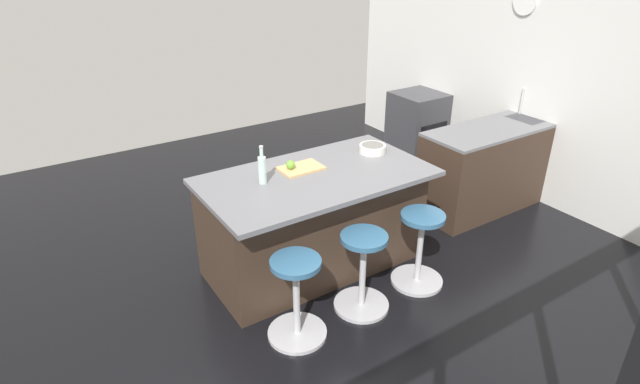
{
  "coord_description": "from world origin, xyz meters",
  "views": [
    {
      "loc": [
        1.96,
        3.07,
        2.63
      ],
      "look_at": [
        -0.08,
        -0.05,
        0.77
      ],
      "focal_mm": 28.56,
      "sensor_mm": 36.0,
      "label": 1
    }
  ],
  "objects_px": {
    "stool_middle": "(363,274)",
    "stool_by_window": "(419,251)",
    "kitchen_island": "(314,220)",
    "stool_near_camera": "(297,301)",
    "apple_green": "(291,165)",
    "fruit_bowl": "(373,148)",
    "cutting_board": "(301,168)",
    "oven_range": "(417,126)",
    "water_bottle": "(262,169)"
  },
  "relations": [
    {
      "from": "oven_range",
      "to": "kitchen_island",
      "type": "xyz_separation_m",
      "value": [
        2.48,
        1.38,
        0.02
      ]
    },
    {
      "from": "kitchen_island",
      "to": "stool_by_window",
      "type": "xyz_separation_m",
      "value": [
        -0.59,
        0.7,
        -0.15
      ]
    },
    {
      "from": "oven_range",
      "to": "fruit_bowl",
      "type": "bearing_deg",
      "value": 35.73
    },
    {
      "from": "apple_green",
      "to": "fruit_bowl",
      "type": "height_order",
      "value": "apple_green"
    },
    {
      "from": "water_bottle",
      "to": "fruit_bowl",
      "type": "bearing_deg",
      "value": -178.15
    },
    {
      "from": "kitchen_island",
      "to": "water_bottle",
      "type": "xyz_separation_m",
      "value": [
        0.44,
        -0.05,
        0.57
      ]
    },
    {
      "from": "stool_middle",
      "to": "fruit_bowl",
      "type": "bearing_deg",
      "value": -131.01
    },
    {
      "from": "stool_middle",
      "to": "stool_by_window",
      "type": "bearing_deg",
      "value": 180.0
    },
    {
      "from": "apple_green",
      "to": "cutting_board",
      "type": "bearing_deg",
      "value": 169.98
    },
    {
      "from": "cutting_board",
      "to": "water_bottle",
      "type": "bearing_deg",
      "value": 9.34
    },
    {
      "from": "kitchen_island",
      "to": "stool_middle",
      "type": "distance_m",
      "value": 0.71
    },
    {
      "from": "kitchen_island",
      "to": "apple_green",
      "type": "bearing_deg",
      "value": -43.94
    },
    {
      "from": "stool_by_window",
      "to": "apple_green",
      "type": "relative_size",
      "value": 8.83
    },
    {
      "from": "stool_by_window",
      "to": "fruit_bowl",
      "type": "distance_m",
      "value": 1.02
    },
    {
      "from": "stool_near_camera",
      "to": "apple_green",
      "type": "xyz_separation_m",
      "value": [
        -0.45,
        -0.83,
        0.65
      ]
    },
    {
      "from": "oven_range",
      "to": "water_bottle",
      "type": "height_order",
      "value": "water_bottle"
    },
    {
      "from": "kitchen_island",
      "to": "stool_middle",
      "type": "relative_size",
      "value": 2.86
    },
    {
      "from": "stool_near_camera",
      "to": "kitchen_island",
      "type": "bearing_deg",
      "value": -130.31
    },
    {
      "from": "oven_range",
      "to": "stool_middle",
      "type": "distance_m",
      "value": 3.24
    },
    {
      "from": "water_bottle",
      "to": "stool_near_camera",
      "type": "bearing_deg",
      "value": 78.37
    },
    {
      "from": "kitchen_island",
      "to": "water_bottle",
      "type": "relative_size",
      "value": 6.04
    },
    {
      "from": "oven_range",
      "to": "stool_near_camera",
      "type": "height_order",
      "value": "oven_range"
    },
    {
      "from": "cutting_board",
      "to": "water_bottle",
      "type": "distance_m",
      "value": 0.41
    },
    {
      "from": "stool_by_window",
      "to": "cutting_board",
      "type": "bearing_deg",
      "value": -51.83
    },
    {
      "from": "stool_middle",
      "to": "stool_near_camera",
      "type": "height_order",
      "value": "same"
    },
    {
      "from": "oven_range",
      "to": "kitchen_island",
      "type": "height_order",
      "value": "kitchen_island"
    },
    {
      "from": "oven_range",
      "to": "water_bottle",
      "type": "relative_size",
      "value": 2.8
    },
    {
      "from": "kitchen_island",
      "to": "cutting_board",
      "type": "distance_m",
      "value": 0.47
    },
    {
      "from": "stool_by_window",
      "to": "apple_green",
      "type": "bearing_deg",
      "value": -48.69
    },
    {
      "from": "fruit_bowl",
      "to": "stool_by_window",
      "type": "bearing_deg",
      "value": 83.21
    },
    {
      "from": "stool_by_window",
      "to": "stool_middle",
      "type": "height_order",
      "value": "same"
    },
    {
      "from": "stool_near_camera",
      "to": "oven_range",
      "type": "bearing_deg",
      "value": -145.91
    },
    {
      "from": "stool_by_window",
      "to": "fruit_bowl",
      "type": "height_order",
      "value": "fruit_bowl"
    },
    {
      "from": "kitchen_island",
      "to": "fruit_bowl",
      "type": "relative_size",
      "value": 7.91
    },
    {
      "from": "stool_middle",
      "to": "apple_green",
      "type": "xyz_separation_m",
      "value": [
        0.14,
        -0.83,
        0.65
      ]
    },
    {
      "from": "kitchen_island",
      "to": "stool_near_camera",
      "type": "relative_size",
      "value": 2.86
    },
    {
      "from": "stool_by_window",
      "to": "oven_range",
      "type": "bearing_deg",
      "value": -132.2
    },
    {
      "from": "stool_middle",
      "to": "stool_near_camera",
      "type": "xyz_separation_m",
      "value": [
        0.59,
        0.0,
        0.0
      ]
    },
    {
      "from": "water_bottle",
      "to": "apple_green",
      "type": "bearing_deg",
      "value": -165.04
    },
    {
      "from": "stool_near_camera",
      "to": "cutting_board",
      "type": "distance_m",
      "value": 1.15
    },
    {
      "from": "fruit_bowl",
      "to": "apple_green",
      "type": "bearing_deg",
      "value": -3.01
    },
    {
      "from": "stool_by_window",
      "to": "fruit_bowl",
      "type": "bearing_deg",
      "value": -96.79
    },
    {
      "from": "kitchen_island",
      "to": "stool_by_window",
      "type": "bearing_deg",
      "value": 130.31
    },
    {
      "from": "oven_range",
      "to": "stool_near_camera",
      "type": "xyz_separation_m",
      "value": [
        3.07,
        2.08,
        -0.13
      ]
    },
    {
      "from": "stool_near_camera",
      "to": "apple_green",
      "type": "height_order",
      "value": "apple_green"
    },
    {
      "from": "stool_middle",
      "to": "cutting_board",
      "type": "distance_m",
      "value": 1.02
    },
    {
      "from": "cutting_board",
      "to": "apple_green",
      "type": "xyz_separation_m",
      "value": [
        0.09,
        -0.02,
        0.05
      ]
    },
    {
      "from": "stool_near_camera",
      "to": "stool_middle",
      "type": "bearing_deg",
      "value": 180.0
    },
    {
      "from": "cutting_board",
      "to": "apple_green",
      "type": "distance_m",
      "value": 0.1
    },
    {
      "from": "fruit_bowl",
      "to": "stool_near_camera",
      "type": "bearing_deg",
      "value": 31.68
    }
  ]
}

